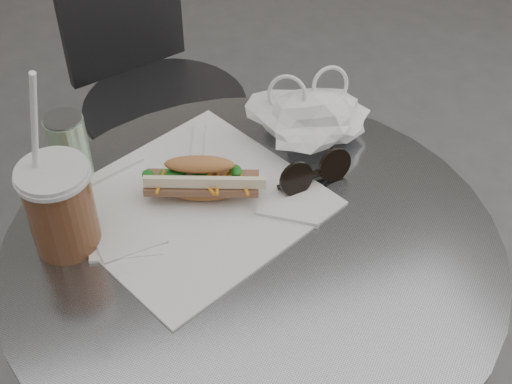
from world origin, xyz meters
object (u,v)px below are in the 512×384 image
object	(u,v)px
cafe_table	(253,349)
iced_coffee	(60,206)
chair_far	(162,140)
banh_mi	(201,179)
drink_can	(69,149)
sunglasses	(315,174)

from	to	relation	value
cafe_table	iced_coffee	xyz separation A→B (m)	(-0.26, 0.10, 0.35)
cafe_table	chair_far	distance (m)	0.79
banh_mi	drink_can	world-z (taller)	drink_can
cafe_table	chair_far	size ratio (longest dim) A/B	0.99
banh_mi	iced_coffee	distance (m)	0.22
cafe_table	banh_mi	xyz separation A→B (m)	(-0.04, 0.12, 0.31)
chair_far	iced_coffee	bearing A→B (deg)	53.14
cafe_table	sunglasses	size ratio (longest dim) A/B	5.71
chair_far	sunglasses	xyz separation A→B (m)	(0.12, -0.69, 0.42)
iced_coffee	sunglasses	distance (m)	0.40
chair_far	iced_coffee	distance (m)	0.87
banh_mi	sunglasses	world-z (taller)	banh_mi
sunglasses	drink_can	distance (m)	0.40
cafe_table	banh_mi	size ratio (longest dim) A/B	3.22
cafe_table	drink_can	world-z (taller)	drink_can
banh_mi	sunglasses	xyz separation A→B (m)	(0.18, -0.03, -0.02)
chair_far	banh_mi	distance (m)	0.79
chair_far	drink_can	size ratio (longest dim) A/B	6.32
chair_far	drink_can	xyz separation A→B (m)	(-0.25, -0.53, 0.46)
chair_far	drink_can	world-z (taller)	drink_can
banh_mi	drink_can	distance (m)	0.22
chair_far	banh_mi	world-z (taller)	banh_mi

